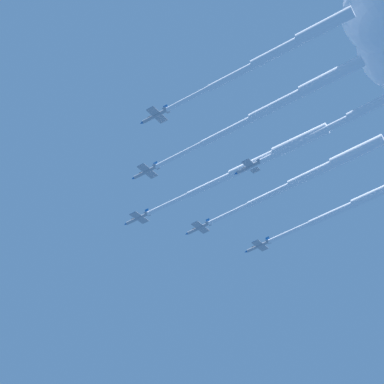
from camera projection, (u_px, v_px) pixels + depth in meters
jet_lead at (257, 162)px, 240.61m from camera, size 29.48×72.67×4.49m
jet_port_inner at (282, 102)px, 224.58m from camera, size 30.17×77.27×4.39m
jet_starboard_inner at (315, 172)px, 245.32m from camera, size 27.39×71.63×4.40m
jet_port_mid at (280, 50)px, 213.91m from camera, size 27.51×67.21×4.47m
jet_starboard_mid at (380, 191)px, 246.74m from camera, size 27.88×72.29×4.45m
jet_port_outer at (377, 103)px, 225.06m from camera, size 26.84×70.13×4.47m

